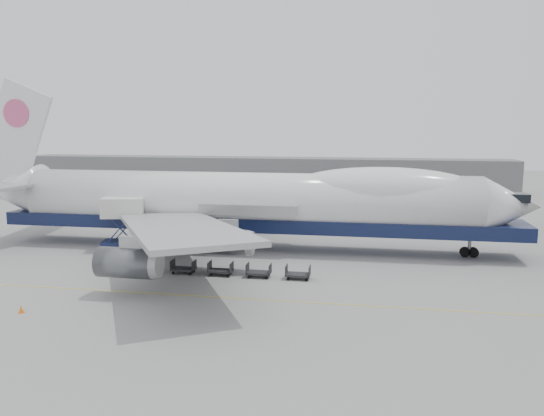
# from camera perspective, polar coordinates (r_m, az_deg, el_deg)

# --- Properties ---
(ground) EXTENTS (260.00, 260.00, 0.00)m
(ground) POSITION_cam_1_polar(r_m,az_deg,el_deg) (51.28, -5.78, -7.33)
(ground) COLOR gray
(ground) RESTS_ON ground
(apron_line) EXTENTS (60.00, 0.15, 0.01)m
(apron_line) POSITION_cam_1_polar(r_m,az_deg,el_deg) (45.80, -7.83, -9.38)
(apron_line) COLOR gold
(apron_line) RESTS_ON ground
(hangar) EXTENTS (110.00, 8.00, 7.00)m
(hangar) POSITION_cam_1_polar(r_m,az_deg,el_deg) (120.16, -1.36, 3.80)
(hangar) COLOR slate
(hangar) RESTS_ON ground
(airliner) EXTENTS (67.00, 55.30, 19.98)m
(airliner) POSITION_cam_1_polar(r_m,az_deg,el_deg) (61.34, -2.25, 0.79)
(airliner) COLOR white
(airliner) RESTS_ON ground
(catering_truck) EXTENTS (5.49, 4.25, 6.12)m
(catering_truck) POSITION_cam_1_polar(r_m,az_deg,el_deg) (63.00, -15.61, -1.33)
(catering_truck) COLOR #18234A
(catering_truck) RESTS_ON ground
(traffic_cone) EXTENTS (0.40, 0.40, 0.60)m
(traffic_cone) POSITION_cam_1_polar(r_m,az_deg,el_deg) (45.83, -25.38, -9.81)
(traffic_cone) COLOR orange
(traffic_cone) RESTS_ON ground
(dolly_0) EXTENTS (2.30, 1.35, 1.30)m
(dolly_0) POSITION_cam_1_polar(r_m,az_deg,el_deg) (53.93, -13.29, -6.13)
(dolly_0) COLOR #2D2D30
(dolly_0) RESTS_ON ground
(dolly_1) EXTENTS (2.30, 1.35, 1.30)m
(dolly_1) POSITION_cam_1_polar(r_m,az_deg,el_deg) (52.59, -9.51, -6.39)
(dolly_1) COLOR #2D2D30
(dolly_1) RESTS_ON ground
(dolly_2) EXTENTS (2.30, 1.35, 1.30)m
(dolly_2) POSITION_cam_1_polar(r_m,az_deg,el_deg) (51.49, -5.55, -6.64)
(dolly_2) COLOR #2D2D30
(dolly_2) RESTS_ON ground
(dolly_3) EXTENTS (2.30, 1.35, 1.30)m
(dolly_3) POSITION_cam_1_polar(r_m,az_deg,el_deg) (50.64, -1.43, -6.87)
(dolly_3) COLOR #2D2D30
(dolly_3) RESTS_ON ground
(dolly_4) EXTENTS (2.30, 1.35, 1.30)m
(dolly_4) POSITION_cam_1_polar(r_m,az_deg,el_deg) (50.06, 2.81, -7.07)
(dolly_4) COLOR #2D2D30
(dolly_4) RESTS_ON ground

